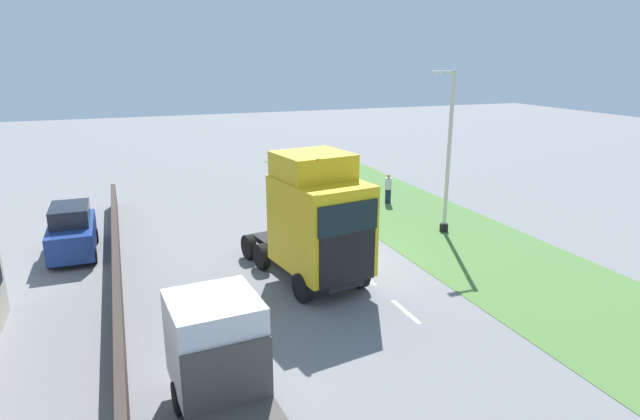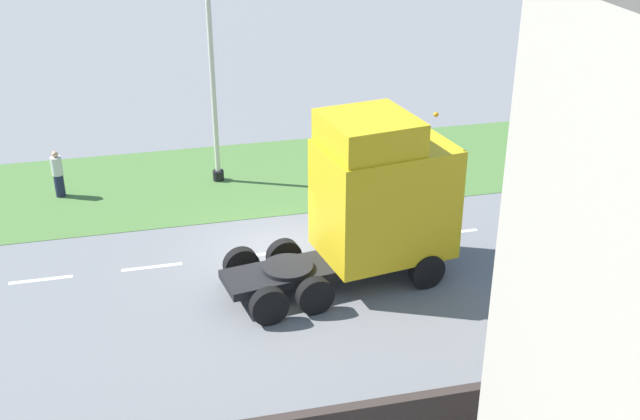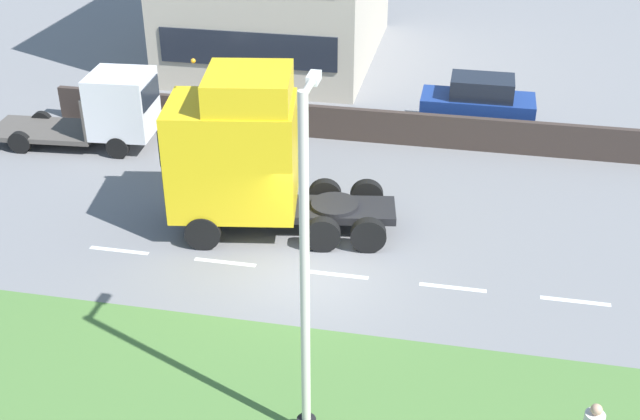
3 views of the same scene
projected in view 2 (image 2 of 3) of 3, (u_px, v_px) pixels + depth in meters
name	position (u px, v px, depth m)	size (l,w,h in m)	color
ground_plane	(279.00, 252.00, 24.88)	(120.00, 120.00, 0.00)	slate
grass_verge	(249.00, 177.00, 30.13)	(7.00, 44.00, 0.01)	#4C7538
lane_markings	(257.00, 255.00, 24.73)	(0.16, 14.60, 0.00)	white
lorry_cab	(376.00, 198.00, 22.59)	(3.63, 6.85, 5.08)	black
lamp_post	(214.00, 91.00, 28.34)	(1.32, 0.41, 7.67)	black
pedestrian	(58.00, 174.00, 28.25)	(0.39, 0.39, 1.73)	#1E233D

